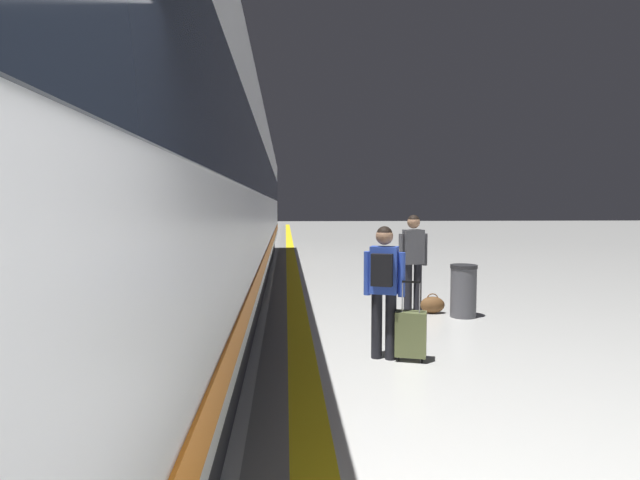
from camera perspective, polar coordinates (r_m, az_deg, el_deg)
name	(u,v)px	position (r m, az deg, el deg)	size (l,w,h in m)	color
safety_line_strip	(296,300)	(10.42, -2.74, -6.76)	(0.36, 80.00, 0.01)	yellow
tactile_edge_band	(282,300)	(10.41, -4.27, -6.77)	(0.51, 80.00, 0.01)	slate
high_speed_train	(174,170)	(8.68, -16.03, 7.52)	(2.94, 29.56, 4.97)	#38383D
passenger_near	(384,281)	(6.41, 7.17, -4.55)	(0.49, 0.40, 1.68)	black
suitcase_near	(411,334)	(6.52, 10.14, -10.30)	(0.43, 0.33, 1.01)	#596038
passenger_mid	(413,256)	(9.34, 10.40, -1.75)	(0.54, 0.26, 1.76)	black
duffel_bag_mid	(432,305)	(9.40, 12.49, -7.10)	(0.44, 0.26, 0.36)	brown
waste_bin	(463,291)	(9.17, 15.77, -5.50)	(0.46, 0.46, 0.91)	#4C4C51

